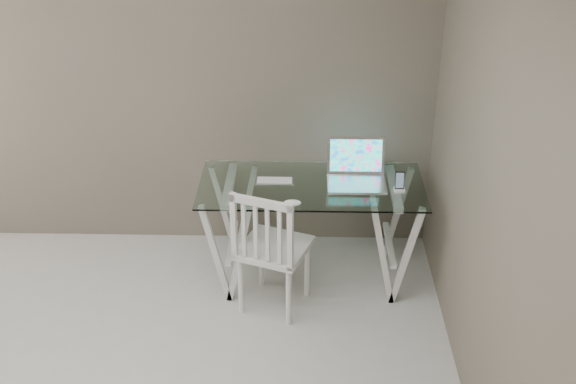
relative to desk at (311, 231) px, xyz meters
The scene contains 7 objects.
room 2.46m from the desk, 125.01° to the right, with size 4.50×4.52×2.71m.
desk is the anchor object (origin of this frame).
chair 0.49m from the desk, 124.30° to the right, with size 0.54×0.54×0.91m.
laptop 0.53m from the desk, 12.11° to the left, with size 0.39×0.33×0.27m.
keyboard 0.44m from the desk, 169.99° to the left, with size 0.25×0.11×0.01m, color silver.
mouse 0.49m from the desk, 113.22° to the right, with size 0.11×0.07×0.04m, color white.
phone_dock 0.70m from the desk, ahead, with size 0.07×0.07×0.13m.
Camera 1 is at (1.06, -2.54, 2.99)m, focal length 45.00 mm.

